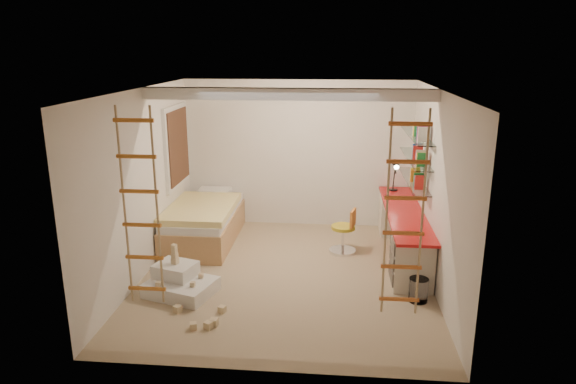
# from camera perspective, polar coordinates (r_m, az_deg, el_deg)

# --- Properties ---
(floor) EXTENTS (4.50, 4.50, 0.00)m
(floor) POSITION_cam_1_polar(r_m,az_deg,el_deg) (7.39, -0.22, -9.25)
(floor) COLOR tan
(floor) RESTS_ON ground
(ceiling_beam) EXTENTS (4.00, 0.18, 0.16)m
(ceiling_beam) POSITION_cam_1_polar(r_m,az_deg,el_deg) (7.02, 0.00, 10.82)
(ceiling_beam) COLOR white
(ceiling_beam) RESTS_ON ceiling
(window_frame) EXTENTS (0.06, 1.15, 1.35)m
(window_frame) POSITION_cam_1_polar(r_m,az_deg,el_deg) (8.72, -12.31, 4.99)
(window_frame) COLOR white
(window_frame) RESTS_ON wall_left
(window_blind) EXTENTS (0.02, 1.00, 1.20)m
(window_blind) POSITION_cam_1_polar(r_m,az_deg,el_deg) (8.70, -12.06, 4.99)
(window_blind) COLOR #4C2D1E
(window_blind) RESTS_ON window_frame
(rope_ladder_left) EXTENTS (0.41, 0.04, 2.13)m
(rope_ladder_left) POSITION_cam_1_polar(r_m,az_deg,el_deg) (5.54, -16.06, -1.75)
(rope_ladder_left) COLOR #BD7520
(rope_ladder_left) RESTS_ON ceiling
(rope_ladder_right) EXTENTS (0.41, 0.04, 2.13)m
(rope_ladder_right) POSITION_cam_1_polar(r_m,az_deg,el_deg) (5.22, 12.81, -2.60)
(rope_ladder_right) COLOR #C25921
(rope_ladder_right) RESTS_ON ceiling
(waste_bin) EXTENTS (0.25, 0.25, 0.31)m
(waste_bin) POSITION_cam_1_polar(r_m,az_deg,el_deg) (6.84, 14.28, -10.49)
(waste_bin) COLOR white
(waste_bin) RESTS_ON floor
(desk) EXTENTS (0.56, 2.80, 0.75)m
(desk) POSITION_cam_1_polar(r_m,az_deg,el_deg) (8.08, 12.63, -4.32)
(desk) COLOR red
(desk) RESTS_ON floor
(shelves) EXTENTS (0.25, 1.80, 0.71)m
(shelves) POSITION_cam_1_polar(r_m,az_deg,el_deg) (8.06, 13.95, 3.66)
(shelves) COLOR white
(shelves) RESTS_ON wall_right
(bed) EXTENTS (1.02, 2.00, 0.69)m
(bed) POSITION_cam_1_polar(r_m,az_deg,el_deg) (8.64, -9.27, -3.33)
(bed) COLOR #AD7F51
(bed) RESTS_ON floor
(task_lamp) EXTENTS (0.14, 0.36, 0.57)m
(task_lamp) POSITION_cam_1_polar(r_m,az_deg,el_deg) (8.78, 11.86, 2.33)
(task_lamp) COLOR black
(task_lamp) RESTS_ON desk
(swivel_chair) EXTENTS (0.52, 0.52, 0.72)m
(swivel_chair) POSITION_cam_1_polar(r_m,az_deg,el_deg) (8.13, 6.27, -4.95)
(swivel_chair) COLOR gold
(swivel_chair) RESTS_ON floor
(play_platform) EXTENTS (0.98, 0.86, 0.37)m
(play_platform) POSITION_cam_1_polar(r_m,az_deg,el_deg) (7.00, -11.96, -9.80)
(play_platform) COLOR silver
(play_platform) RESTS_ON floor
(toy_blocks) EXTENTS (0.94, 1.06, 0.64)m
(toy_blocks) POSITION_cam_1_polar(r_m,az_deg,el_deg) (6.63, -10.95, -10.45)
(toy_blocks) COLOR #CCB284
(toy_blocks) RESTS_ON floor
(books) EXTENTS (0.14, 0.64, 0.92)m
(books) POSITION_cam_1_polar(r_m,az_deg,el_deg) (8.03, 14.01, 4.64)
(books) COLOR red
(books) RESTS_ON shelves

